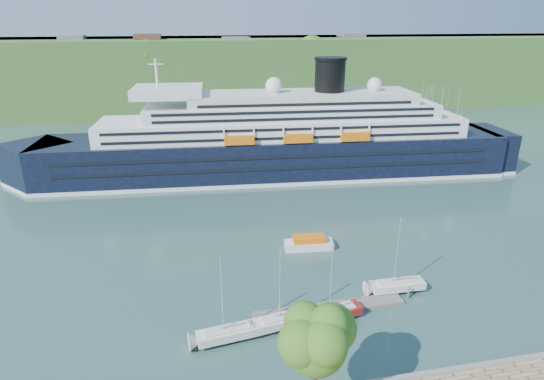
{
  "coord_description": "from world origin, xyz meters",
  "views": [
    {
      "loc": [
        -11.23,
        -28.35,
        30.22
      ],
      "look_at": [
        0.66,
        30.0,
        7.8
      ],
      "focal_mm": 30.0,
      "sensor_mm": 36.0,
      "label": 1
    }
  ],
  "objects": [
    {
      "name": "tender_launch",
      "position": [
        5.21,
        26.4,
        0.94
      ],
      "size": [
        7.0,
        2.96,
        1.88
      ],
      "primitive_type": null,
      "rotation": [
        0.0,
        0.0,
        -0.09
      ],
      "color": "orange",
      "rests_on": "ground"
    },
    {
      "name": "sailboat_white_near",
      "position": [
        -8.02,
        9.04,
        4.56
      ],
      "size": [
        7.26,
        2.9,
        9.11
      ],
      "primitive_type": null,
      "rotation": [
        0.0,
        0.0,
        0.14
      ],
      "color": "silver",
      "rests_on": "ground"
    },
    {
      "name": "sailboat_red",
      "position": [
        3.29,
        10.14,
        4.49
      ],
      "size": [
        7.19,
        3.22,
        8.98
      ],
      "primitive_type": null,
      "rotation": [
        0.0,
        0.0,
        0.19
      ],
      "color": "maroon",
      "rests_on": "ground"
    },
    {
      "name": "sailboat_white_far",
      "position": [
        12.43,
        13.76,
        4.58
      ],
      "size": [
        7.11,
        2.02,
        9.16
      ],
      "primitive_type": null,
      "rotation": [
        0.0,
        0.0,
        -0.01
      ],
      "color": "silver",
      "rests_on": "ground"
    },
    {
      "name": "sailboat_extra",
      "position": [
        -2.12,
        9.99,
        4.52
      ],
      "size": [
        7.24,
        3.15,
        9.05
      ],
      "primitive_type": null,
      "rotation": [
        0.0,
        0.0,
        0.18
      ],
      "color": "silver",
      "rests_on": "ground"
    },
    {
      "name": "far_hillside",
      "position": [
        0.0,
        145.0,
        12.0
      ],
      "size": [
        400.0,
        50.0,
        24.0
      ],
      "primitive_type": "cube",
      "color": "#346026",
      "rests_on": "ground"
    },
    {
      "name": "promenade_tree",
      "position": [
        -2.52,
        -1.95,
        6.32
      ],
      "size": [
        6.42,
        6.42,
        10.64
      ],
      "primitive_type": null,
      "color": "#2D5F19",
      "rests_on": "promenade"
    },
    {
      "name": "floating_pontoon",
      "position": [
        3.53,
        12.03,
        0.19
      ],
      "size": [
        17.23,
        2.5,
        0.38
      ],
      "primitive_type": null,
      "rotation": [
        0.0,
        0.0,
        0.02
      ],
      "color": "slate",
      "rests_on": "ground"
    },
    {
      "name": "cruise_ship",
      "position": [
        6.96,
        59.04,
        11.75
      ],
      "size": [
        105.49,
        23.05,
        23.5
      ],
      "primitive_type": null,
      "rotation": [
        0.0,
        0.0,
        -0.08
      ],
      "color": "black",
      "rests_on": "ground"
    }
  ]
}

